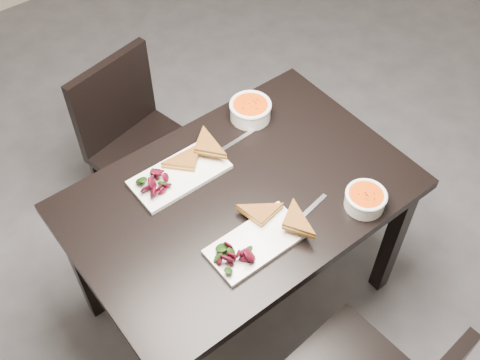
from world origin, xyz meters
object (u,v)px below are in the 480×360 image
at_px(table, 240,209).
at_px(soup_bowl_far, 250,109).
at_px(plate_near, 256,242).
at_px(chair_far, 136,138).
at_px(soup_bowl_near, 365,199).
at_px(plate_far, 180,175).

xyz_separation_m(table, soup_bowl_far, (0.27, 0.28, 0.14)).
xyz_separation_m(plate_near, soup_bowl_far, (0.36, 0.48, 0.03)).
distance_m(table, chair_far, 0.72).
distance_m(chair_far, plate_near, 0.95).
height_order(plate_near, soup_bowl_near, soup_bowl_near).
bearing_deg(plate_far, plate_near, -85.10).
xyz_separation_m(table, chair_far, (-0.04, 0.70, -0.17)).
distance_m(chair_far, plate_far, 0.58).
bearing_deg(plate_far, soup_bowl_far, 11.85).
bearing_deg(soup_bowl_near, plate_far, 130.43).
bearing_deg(plate_far, table, -57.25).
relative_size(soup_bowl_near, soup_bowl_far, 0.87).
height_order(chair_far, plate_far, chair_far).
height_order(plate_near, plate_far, plate_far).
relative_size(plate_far, soup_bowl_far, 2.12).
bearing_deg(plate_near, plate_far, 94.90).
bearing_deg(table, soup_bowl_far, 45.88).
xyz_separation_m(plate_far, soup_bowl_far, (0.39, 0.08, 0.03)).
relative_size(chair_far, soup_bowl_far, 5.12).
bearing_deg(chair_far, soup_bowl_near, -82.74).
relative_size(plate_near, soup_bowl_far, 1.99).
distance_m(plate_near, soup_bowl_near, 0.41).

